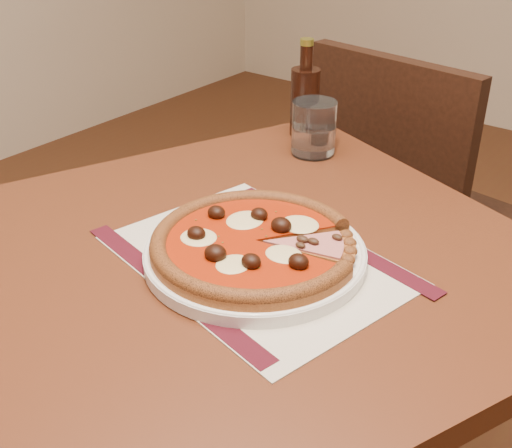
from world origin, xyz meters
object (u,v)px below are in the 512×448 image
Objects in this scene: plate at (255,254)px; water_glass at (314,128)px; table at (248,303)px; pizza at (255,242)px; chair_far at (403,202)px; bottle at (305,98)px.

water_glass reaches higher than plate.
table is at bearing 143.87° from plate.
pizza is at bearing -68.57° from water_glass.
chair_far is (-0.07, 0.71, -0.14)m from table.
pizza is 0.40m from water_glass.
bottle reaches higher than plate.
pizza reaches higher than table.
table is 3.35× the size of plate.
water_glass is (-0.15, 0.37, 0.04)m from plate.
plate is 0.50m from bottle.
bottle is at bearing 134.15° from water_glass.
pizza is at bearing -64.07° from bottle.
pizza is 1.50× the size of bottle.
bottle is at bearing 77.01° from chair_far.
table is at bearing 143.27° from pizza.
chair_far is 3.03× the size of pizza.
chair_far is at bearing 98.04° from plate.
pizza is at bearing -147.33° from plate.
bottle reaches higher than chair_far.
chair_far is at bearing 95.85° from table.
bottle reaches higher than water_glass.
plate reaches higher than table.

